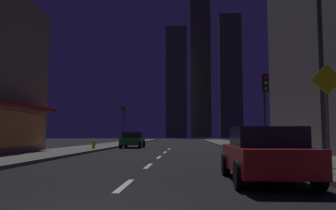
% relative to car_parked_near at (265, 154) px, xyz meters
% --- Properties ---
extents(ground_plane, '(78.00, 136.00, 0.10)m').
position_rel_car_parked_near_xyz_m(ground_plane, '(-3.60, 27.91, -0.79)').
color(ground_plane, black).
extents(sidewalk_right, '(4.00, 76.00, 0.15)m').
position_rel_car_parked_near_xyz_m(sidewalk_right, '(3.40, 27.91, -0.67)').
color(sidewalk_right, '#605E59').
rests_on(sidewalk_right, ground).
extents(sidewalk_left, '(4.00, 76.00, 0.15)m').
position_rel_car_parked_near_xyz_m(sidewalk_left, '(-10.60, 27.91, -0.67)').
color(sidewalk_left, '#605E59').
rests_on(sidewalk_left, ground).
extents(lane_marking_center, '(0.16, 28.20, 0.01)m').
position_rel_car_parked_near_xyz_m(lane_marking_center, '(-3.60, 6.91, -0.73)').
color(lane_marking_center, silver).
rests_on(lane_marking_center, ground).
extents(skyscraper_distant_tall, '(7.82, 8.05, 41.75)m').
position_rel_car_parked_near_xyz_m(skyscraper_distant_tall, '(-5.93, 119.50, 20.13)').
color(skyscraper_distant_tall, '#5C5745').
rests_on(skyscraper_distant_tall, ground).
extents(skyscraper_distant_mid, '(8.52, 8.95, 76.02)m').
position_rel_car_parked_near_xyz_m(skyscraper_distant_mid, '(3.78, 137.00, 37.27)').
color(skyscraper_distant_mid, '#4A4637').
rests_on(skyscraper_distant_mid, ground).
extents(skyscraper_distant_short, '(8.89, 6.32, 50.30)m').
position_rel_car_parked_near_xyz_m(skyscraper_distant_short, '(15.69, 130.41, 24.41)').
color(skyscraper_distant_short, brown).
rests_on(skyscraper_distant_short, ground).
extents(car_parked_near, '(1.98, 4.24, 1.45)m').
position_rel_car_parked_near_xyz_m(car_parked_near, '(0.00, 0.00, 0.00)').
color(car_parked_near, '#B21919').
rests_on(car_parked_near, ground).
extents(car_parked_far, '(1.98, 4.24, 1.45)m').
position_rel_car_parked_near_xyz_m(car_parked_far, '(-7.20, 22.96, 0.00)').
color(car_parked_far, '#1E722D').
rests_on(car_parked_far, ground).
extents(fire_hydrant_far_left, '(0.42, 0.30, 0.65)m').
position_rel_car_parked_near_xyz_m(fire_hydrant_far_left, '(-9.50, 17.77, -0.29)').
color(fire_hydrant_far_left, gold).
rests_on(fire_hydrant_far_left, sidewalk_left).
extents(traffic_light_near_right, '(0.32, 0.48, 4.20)m').
position_rel_car_parked_near_xyz_m(traffic_light_near_right, '(1.90, 8.20, 2.45)').
color(traffic_light_near_right, '#2D2D2D').
rests_on(traffic_light_near_right, sidewalk_right).
extents(traffic_light_far_left, '(0.32, 0.48, 4.20)m').
position_rel_car_parked_near_xyz_m(traffic_light_far_left, '(-9.10, 28.22, 2.45)').
color(traffic_light_far_left, '#2D2D2D').
rests_on(traffic_light_far_left, sidewalk_left).
extents(street_lamp_right, '(1.96, 0.56, 6.58)m').
position_rel_car_parked_near_xyz_m(street_lamp_right, '(1.78, 2.68, 4.33)').
color(street_lamp_right, '#38383D').
rests_on(street_lamp_right, sidewalk_right).
extents(pedestrian_crossing_sign, '(0.91, 0.08, 3.15)m').
position_rel_car_parked_near_xyz_m(pedestrian_crossing_sign, '(2.00, 0.82, 1.28)').
color(pedestrian_crossing_sign, slate).
rests_on(pedestrian_crossing_sign, sidewalk_right).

